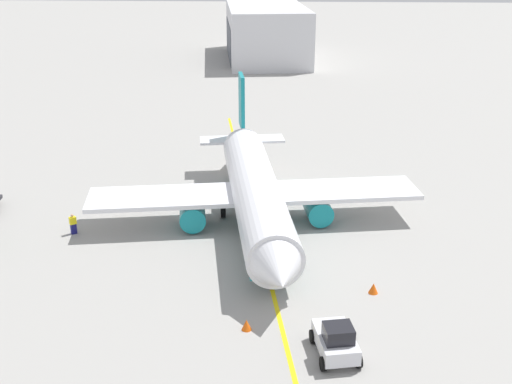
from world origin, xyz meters
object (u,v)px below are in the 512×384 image
at_px(airplane, 255,193).
at_px(safety_cone_nose, 247,325).
at_px(pushback_tug, 336,340).
at_px(refueling_worker, 73,224).
at_px(safety_cone_wingtip, 373,288).

relative_size(airplane, safety_cone_nose, 45.78).
height_order(pushback_tug, safety_cone_nose, pushback_tug).
bearing_deg(refueling_worker, safety_cone_nose, 49.23).
bearing_deg(airplane, refueling_worker, -79.41).
height_order(safety_cone_nose, safety_cone_wingtip, safety_cone_wingtip).
bearing_deg(safety_cone_nose, safety_cone_wingtip, 119.84).
xyz_separation_m(pushback_tug, safety_cone_nose, (-2.28, -5.22, -0.66)).
xyz_separation_m(refueling_worker, safety_cone_wingtip, (8.03, 22.98, -0.46)).
bearing_deg(safety_cone_nose, refueling_worker, -130.77).
bearing_deg(refueling_worker, airplane, 100.59).
relative_size(pushback_tug, safety_cone_wingtip, 5.38).
bearing_deg(refueling_worker, safety_cone_wingtip, 70.73).
height_order(airplane, safety_cone_wingtip, airplane).
xyz_separation_m(airplane, pushback_tug, (17.73, 5.49, -1.75)).
bearing_deg(safety_cone_nose, airplane, -179.01).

